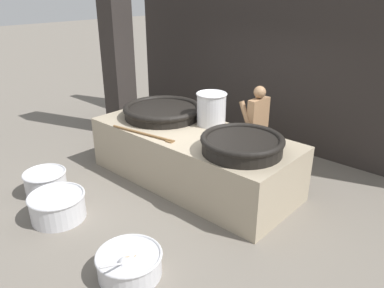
% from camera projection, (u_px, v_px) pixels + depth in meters
% --- Properties ---
extents(ground_plane, '(60.00, 60.00, 0.00)m').
position_uv_depth(ground_plane, '(192.00, 180.00, 6.59)').
color(ground_plane, slate).
extents(back_wall, '(7.63, 0.24, 3.65)m').
position_uv_depth(back_wall, '(275.00, 57.00, 7.60)').
color(back_wall, '#2D2826').
rests_on(back_wall, ground_plane).
extents(support_pillar, '(0.52, 0.52, 3.65)m').
position_uv_depth(support_pillar, '(117.00, 52.00, 8.15)').
color(support_pillar, '#2D2826').
rests_on(support_pillar, ground_plane).
extents(hearth_platform, '(3.63, 1.51, 0.93)m').
position_uv_depth(hearth_platform, '(192.00, 156.00, 6.41)').
color(hearth_platform, tan).
rests_on(hearth_platform, ground_plane).
extents(giant_wok_near, '(1.45, 1.45, 0.22)m').
position_uv_depth(giant_wok_near, '(163.00, 111.00, 6.87)').
color(giant_wok_near, black).
rests_on(giant_wok_near, hearth_platform).
extents(giant_wok_far, '(1.22, 1.22, 0.25)m').
position_uv_depth(giant_wok_far, '(242.00, 144.00, 5.40)').
color(giant_wok_far, black).
rests_on(giant_wok_far, hearth_platform).
extents(stock_pot, '(0.53, 0.53, 0.56)m').
position_uv_depth(stock_pot, '(211.00, 108.00, 6.43)').
color(stock_pot, silver).
rests_on(stock_pot, hearth_platform).
extents(stirring_paddle, '(1.25, 0.26, 0.04)m').
position_uv_depth(stirring_paddle, '(145.00, 134.00, 6.06)').
color(stirring_paddle, brown).
rests_on(stirring_paddle, hearth_platform).
extents(cook, '(0.38, 0.58, 1.56)m').
position_uv_depth(cook, '(257.00, 125.00, 6.77)').
color(cook, '#9E7551').
rests_on(cook, ground_plane).
extents(prep_bowl_vegetables, '(0.79, 0.97, 0.63)m').
position_uv_depth(prep_bowl_vegetables, '(129.00, 263.00, 4.39)').
color(prep_bowl_vegetables, silver).
rests_on(prep_bowl_vegetables, ground_plane).
extents(prep_bowl_meat, '(0.68, 0.68, 0.39)m').
position_uv_depth(prep_bowl_meat, '(46.00, 182.00, 6.10)').
color(prep_bowl_meat, silver).
rests_on(prep_bowl_meat, ground_plane).
extents(prep_bowl_extra, '(0.82, 0.82, 0.39)m').
position_uv_depth(prep_bowl_extra, '(58.00, 205.00, 5.45)').
color(prep_bowl_extra, silver).
rests_on(prep_bowl_extra, ground_plane).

